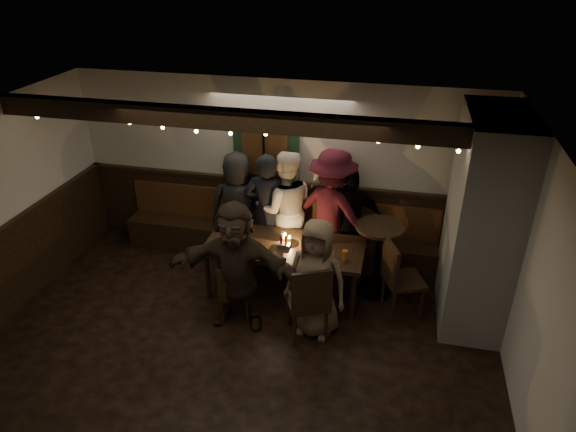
% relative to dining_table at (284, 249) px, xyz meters
% --- Properties ---
extents(room, '(6.02, 5.01, 2.62)m').
position_rel_dining_table_xyz_m(room, '(0.76, 0.02, 0.40)').
color(room, black).
rests_on(room, ground).
extents(dining_table, '(2.05, 0.88, 0.89)m').
position_rel_dining_table_xyz_m(dining_table, '(0.00, 0.00, 0.00)').
color(dining_table, black).
rests_on(dining_table, ground).
extents(chair_near_left, '(0.49, 0.49, 0.83)m').
position_rel_dining_table_xyz_m(chair_near_left, '(-0.47, -0.73, -0.20)').
color(chair_near_left, black).
rests_on(chair_near_left, ground).
extents(chair_near_right, '(0.61, 0.61, 1.03)m').
position_rel_dining_table_xyz_m(chair_near_right, '(0.49, -0.86, -0.09)').
color(chair_near_right, black).
rests_on(chair_near_right, ground).
extents(chair_end, '(0.60, 0.60, 1.01)m').
position_rel_dining_table_xyz_m(chair_end, '(1.46, -0.11, -0.10)').
color(chair_end, black).
rests_on(chair_end, ground).
extents(high_top, '(0.63, 0.63, 1.00)m').
position_rel_dining_table_xyz_m(high_top, '(1.19, 0.30, -0.04)').
color(high_top, black).
rests_on(high_top, ground).
extents(person_a, '(0.91, 0.72, 1.64)m').
position_rel_dining_table_xyz_m(person_a, '(-0.86, 0.76, 0.15)').
color(person_a, black).
rests_on(person_a, ground).
extents(person_b, '(0.65, 0.45, 1.72)m').
position_rel_dining_table_xyz_m(person_b, '(-0.40, 0.63, 0.19)').
color(person_b, black).
rests_on(person_b, ground).
extents(person_c, '(0.99, 0.86, 1.73)m').
position_rel_dining_table_xyz_m(person_c, '(-0.16, 0.73, 0.20)').
color(person_c, silver).
rests_on(person_c, ground).
extents(person_d, '(1.33, 1.04, 1.81)m').
position_rel_dining_table_xyz_m(person_d, '(0.51, 0.72, 0.23)').
color(person_d, '#40111D').
rests_on(person_d, ground).
extents(person_e, '(0.99, 0.69, 1.56)m').
position_rel_dining_table_xyz_m(person_e, '(0.76, 0.75, 0.11)').
color(person_e, black).
rests_on(person_e, ground).
extents(person_f, '(1.55, 0.53, 1.65)m').
position_rel_dining_table_xyz_m(person_f, '(-0.41, -0.74, 0.16)').
color(person_f, '#31251A').
rests_on(person_f, ground).
extents(person_g, '(0.81, 0.60, 1.51)m').
position_rel_dining_table_xyz_m(person_g, '(0.54, -0.69, 0.08)').
color(person_g, brown).
rests_on(person_g, ground).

